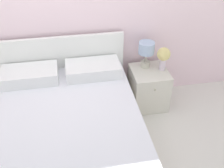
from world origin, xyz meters
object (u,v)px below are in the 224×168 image
bed (67,136)px  nightstand (148,88)px  table_lamp (146,51)px  flower_vase (164,56)px

bed → nightstand: bed is taller
table_lamp → flower_vase: bearing=-27.9°
bed → nightstand: 1.29m
nightstand → flower_vase: size_ratio=1.72×
bed → table_lamp: bearing=38.1°
bed → flower_vase: bed is taller
table_lamp → nightstand: bearing=-73.5°
nightstand → flower_vase: 0.48m
bed → nightstand: bearing=33.3°
nightstand → flower_vase: bearing=3.6°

